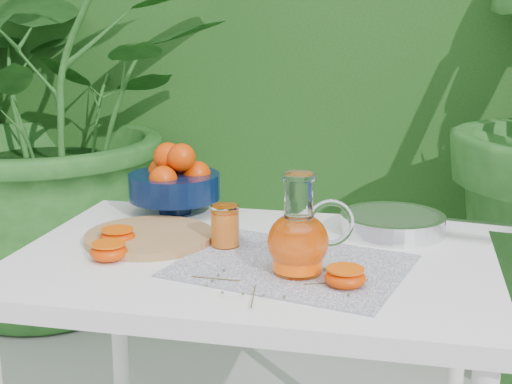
% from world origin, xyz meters
% --- Properties ---
extents(hedge_backdrop, '(8.00, 1.65, 2.50)m').
position_xyz_m(hedge_backdrop, '(0.06, 2.06, 1.19)').
color(hedge_backdrop, '#1A4D16').
rests_on(hedge_backdrop, ground).
extents(potted_plant_left, '(2.30, 2.30, 1.77)m').
position_xyz_m(potted_plant_left, '(-1.13, 1.26, 0.88)').
color(potted_plant_left, '#21561D').
rests_on(potted_plant_left, ground).
extents(white_table, '(1.00, 0.70, 0.75)m').
position_xyz_m(white_table, '(0.04, -0.08, 0.67)').
color(white_table, white).
rests_on(white_table, ground).
extents(placemat, '(0.51, 0.44, 0.00)m').
position_xyz_m(placemat, '(0.13, -0.14, 0.75)').
color(placemat, '#0B1340').
rests_on(placemat, white_table).
extents(cutting_board, '(0.34, 0.34, 0.02)m').
position_xyz_m(cutting_board, '(-0.21, -0.04, 0.76)').
color(cutting_board, '#A4844A').
rests_on(cutting_board, white_table).
extents(fruit_bowl, '(0.27, 0.27, 0.18)m').
position_xyz_m(fruit_bowl, '(-0.23, 0.20, 0.83)').
color(fruit_bowl, black).
rests_on(fruit_bowl, white_table).
extents(juice_pitcher, '(0.18, 0.15, 0.20)m').
position_xyz_m(juice_pitcher, '(0.15, -0.18, 0.82)').
color(juice_pitcher, white).
rests_on(juice_pitcher, white_table).
extents(juice_tumbler, '(0.08, 0.08, 0.09)m').
position_xyz_m(juice_tumbler, '(-0.03, -0.05, 0.80)').
color(juice_tumbler, white).
rests_on(juice_tumbler, white_table).
extents(saute_pan, '(0.44, 0.27, 0.05)m').
position_xyz_m(saute_pan, '(0.32, 0.14, 0.77)').
color(saute_pan, silver).
rests_on(saute_pan, white_table).
extents(orange_halves, '(0.59, 0.22, 0.04)m').
position_xyz_m(orange_halves, '(-0.09, -0.17, 0.77)').
color(orange_halves, red).
rests_on(orange_halves, white_table).
extents(thyme_sprigs, '(0.33, 0.22, 0.01)m').
position_xyz_m(thyme_sprigs, '(0.11, -0.26, 0.76)').
color(thyme_sprigs, brown).
rests_on(thyme_sprigs, white_table).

